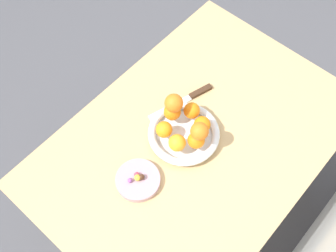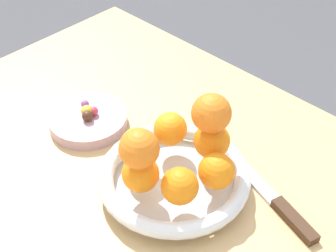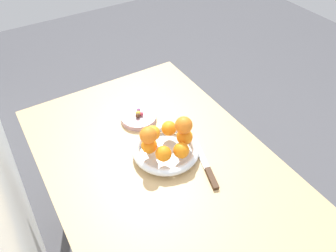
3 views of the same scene
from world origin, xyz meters
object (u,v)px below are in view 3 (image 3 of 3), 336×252
candy_ball_2 (138,113)px  knife (206,165)px  candy_ball_3 (138,116)px  orange_4 (169,128)px  orange_5 (152,133)px  orange_3 (184,136)px  orange_6 (148,135)px  orange_2 (181,150)px  fruit_bowl (166,150)px  orange_0 (149,146)px  orange_1 (163,154)px  candy_dish (139,117)px  dining_table (160,177)px  candy_ball_0 (141,114)px  orange_7 (183,125)px  candy_ball_1 (139,110)px

candy_ball_2 → knife: 0.36m
candy_ball_3 → orange_4: bearing=-163.5°
orange_5 → knife: size_ratio=0.22×
knife → orange_5: bearing=31.6°
orange_3 → orange_6: 0.15m
orange_2 → fruit_bowl: bearing=19.0°
candy_ball_2 → knife: bearing=-165.8°
candy_ball_2 → orange_0: bearing=163.0°
orange_1 → orange_4: same height
candy_dish → orange_5: bearing=171.4°
dining_table → orange_1: 0.16m
orange_2 → candy_ball_0: (0.28, 0.01, -0.04)m
candy_dish → orange_2: orange_2 is taller
dining_table → orange_6: 0.22m
orange_6 → orange_2: bearing=-129.4°
orange_7 → candy_ball_0: bearing=11.7°
orange_3 → knife: 0.13m
orange_5 → orange_7: bearing=-132.4°
orange_1 → orange_2: 0.07m
fruit_bowl → orange_0: (0.01, 0.06, 0.05)m
candy_dish → orange_1: (-0.27, 0.04, 0.06)m
orange_3 → orange_6: size_ratio=1.00×
orange_5 → knife: 0.22m
orange_2 → candy_ball_2: size_ratio=2.64×
orange_3 → dining_table: bearing=92.5°
orange_7 → candy_dish: bearing=13.7°
candy_ball_0 → orange_0: bearing=160.0°
candy_dish → orange_1: size_ratio=2.57×
fruit_bowl → orange_3: bearing=-101.0°
orange_3 → candy_ball_0: (0.23, 0.05, -0.04)m
orange_1 → orange_2: bearing=-106.7°
dining_table → fruit_bowl: 0.12m
orange_5 → orange_4: bearing=-98.0°
orange_7 → candy_ball_2: 0.26m
fruit_bowl → orange_5: size_ratio=4.25×
orange_4 → candy_ball_1: (0.19, 0.03, -0.04)m
orange_6 → candy_ball_1: (0.24, -0.08, -0.10)m
candy_ball_2 → knife: size_ratio=0.08×
orange_2 → orange_6: 0.13m
orange_3 → orange_5: orange_3 is taller
candy_ball_2 → knife: candy_ball_2 is taller
orange_4 → orange_6: 0.13m
candy_dish → orange_0: orange_0 is taller
dining_table → orange_2: 0.17m
dining_table → orange_4: size_ratio=19.79×
candy_dish → orange_2: (-0.29, -0.02, 0.06)m
dining_table → knife: (-0.10, -0.13, 0.09)m
orange_4 → orange_5: bearing=82.0°
candy_dish → candy_ball_0: bearing=-123.3°
fruit_bowl → candy_ball_1: size_ratio=16.05×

